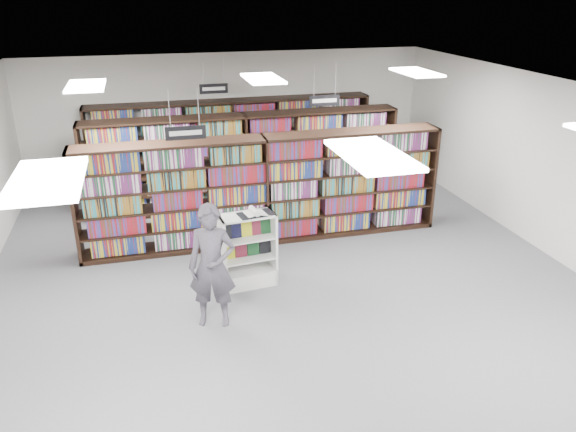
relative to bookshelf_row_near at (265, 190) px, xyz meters
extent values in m
plane|color=#57575C|center=(0.00, -2.00, -1.05)|extent=(12.00, 12.00, 0.00)
cube|color=white|center=(0.00, -2.00, 2.15)|extent=(10.00, 12.00, 0.10)
cube|color=silver|center=(0.00, 4.00, 0.55)|extent=(10.00, 0.10, 3.20)
cube|color=silver|center=(5.00, -2.00, 0.55)|extent=(0.10, 12.00, 3.20)
cube|color=black|center=(0.00, 0.00, 0.00)|extent=(7.00, 0.60, 2.10)
cube|color=maroon|center=(0.00, 0.00, 0.00)|extent=(6.88, 0.42, 1.98)
cube|color=black|center=(0.00, 2.00, 0.00)|extent=(7.00, 0.60, 2.10)
cube|color=maroon|center=(0.00, 2.00, 0.00)|extent=(6.88, 0.42, 1.98)
cube|color=black|center=(0.00, 3.70, 0.00)|extent=(7.00, 0.60, 2.10)
cube|color=maroon|center=(0.00, 3.70, 0.00)|extent=(6.88, 0.42, 1.98)
cylinder|color=#B2B2B7|center=(-1.73, -1.00, 1.86)|extent=(0.01, 0.01, 0.58)
cylinder|color=#B2B2B7|center=(-1.27, -1.00, 1.86)|extent=(0.01, 0.01, 0.58)
cube|color=black|center=(-1.50, -1.00, 1.46)|extent=(0.65, 0.02, 0.22)
cube|color=white|center=(-1.50, -1.01, 1.46)|extent=(0.52, 0.00, 0.08)
cylinder|color=#B2B2B7|center=(1.27, 1.00, 1.86)|extent=(0.01, 0.01, 0.58)
cylinder|color=#B2B2B7|center=(1.73, 1.00, 1.86)|extent=(0.01, 0.01, 0.58)
cube|color=black|center=(1.50, 1.00, 1.46)|extent=(0.65, 0.02, 0.22)
cube|color=white|center=(1.50, 0.99, 1.46)|extent=(0.52, 0.00, 0.08)
cylinder|color=#B2B2B7|center=(-0.73, 3.00, 1.86)|extent=(0.01, 0.01, 0.58)
cylinder|color=#B2B2B7|center=(-0.27, 3.00, 1.86)|extent=(0.01, 0.01, 0.58)
cube|color=black|center=(-0.50, 3.00, 1.46)|extent=(0.65, 0.02, 0.22)
cube|color=white|center=(-0.50, 2.99, 1.46)|extent=(0.52, 0.00, 0.08)
cube|color=white|center=(-3.00, -5.00, 2.11)|extent=(0.60, 1.20, 0.04)
cube|color=white|center=(0.00, -5.00, 2.11)|extent=(0.60, 1.20, 0.04)
cube|color=white|center=(-3.00, 0.00, 2.11)|extent=(0.60, 1.20, 0.04)
cube|color=white|center=(0.00, 0.00, 2.11)|extent=(0.60, 1.20, 0.04)
cube|color=white|center=(3.00, 0.00, 2.11)|extent=(0.60, 1.20, 0.04)
cube|color=silver|center=(-0.67, -1.68, -0.91)|extent=(0.95, 0.54, 0.27)
cube|color=silver|center=(-1.10, -1.72, -0.41)|extent=(0.09, 0.46, 1.27)
cube|color=silver|center=(-0.24, -1.63, -0.41)|extent=(0.09, 0.46, 1.27)
cube|color=silver|center=(-0.69, -1.47, -0.41)|extent=(0.91, 0.12, 1.27)
cube|color=silver|center=(-0.67, -1.68, 0.21)|extent=(0.95, 0.54, 0.03)
cube|color=silver|center=(-0.67, -1.68, -0.55)|extent=(0.87, 0.50, 0.03)
cube|color=silver|center=(-0.67, -1.68, -0.19)|extent=(0.87, 0.50, 0.02)
cube|color=black|center=(-1.00, -1.66, -0.04)|extent=(0.19, 0.09, 0.27)
cube|color=black|center=(-0.84, -1.64, -0.04)|extent=(0.19, 0.09, 0.27)
cube|color=yellow|center=(-0.67, -1.63, -0.04)|extent=(0.19, 0.09, 0.27)
cube|color=maroon|center=(-0.51, -1.61, -0.04)|extent=(0.19, 0.09, 0.27)
cube|color=#154B21|center=(-0.34, -1.59, -0.04)|extent=(0.19, 0.09, 0.27)
cube|color=yellow|center=(-0.98, -1.66, -0.41)|extent=(0.20, 0.08, 0.26)
cube|color=maroon|center=(-0.78, -1.64, -0.41)|extent=(0.20, 0.08, 0.26)
cube|color=#154B21|center=(-0.57, -1.62, -0.41)|extent=(0.20, 0.08, 0.26)
cube|color=black|center=(-0.36, -1.60, -0.41)|extent=(0.20, 0.08, 0.26)
cube|color=black|center=(-0.53, -1.70, 0.23)|extent=(0.62, 0.43, 0.01)
cube|color=silver|center=(-0.66, -1.70, 0.24)|extent=(0.30, 0.34, 0.05)
cube|color=silver|center=(-0.39, -1.70, 0.24)|extent=(0.30, 0.34, 0.07)
cylinder|color=silver|center=(-0.55, -1.70, 0.28)|extent=(0.15, 0.30, 0.10)
imported|color=#48424C|center=(-1.38, -2.70, -0.11)|extent=(0.78, 0.62, 1.89)
camera|label=1|loc=(-2.16, -9.94, 3.66)|focal=35.00mm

